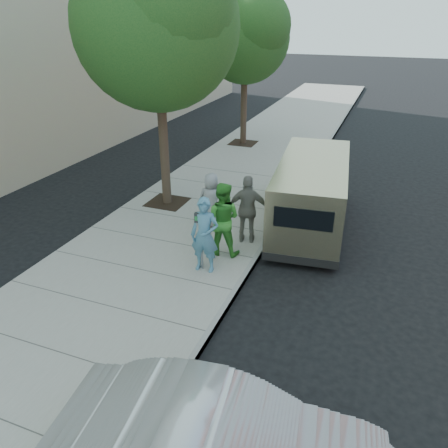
{
  "coord_description": "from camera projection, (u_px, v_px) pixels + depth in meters",
  "views": [
    {
      "loc": [
        4.14,
        -9.12,
        5.74
      ],
      "look_at": [
        0.71,
        -0.26,
        1.1
      ],
      "focal_mm": 35.0,
      "sensor_mm": 36.0,
      "label": 1
    }
  ],
  "objects": [
    {
      "name": "tree_near",
      "position": [
        158.0,
        19.0,
        11.81
      ],
      "size": [
        4.62,
        4.6,
        7.53
      ],
      "color": "black",
      "rests_on": "sidewalk"
    },
    {
      "name": "ground",
      "position": [
        203.0,
        253.0,
        11.5
      ],
      "size": [
        120.0,
        120.0,
        0.0
      ],
      "primitive_type": "plane",
      "color": "black",
      "rests_on": "ground"
    },
    {
      "name": "parking_meter",
      "position": [
        201.0,
        229.0,
        10.07
      ],
      "size": [
        0.32,
        0.17,
        1.47
      ],
      "rotation": [
        0.0,
        0.0,
        0.22
      ],
      "color": "gray",
      "rests_on": "sidewalk"
    },
    {
      "name": "person_striped_polo",
      "position": [
        248.0,
        210.0,
        11.39
      ],
      "size": [
        1.16,
        0.7,
        1.85
      ],
      "primitive_type": "imported",
      "rotation": [
        0.0,
        0.0,
        3.38
      ],
      "color": "gray",
      "rests_on": "sidewalk"
    },
    {
      "name": "sidewalk",
      "position": [
        169.0,
        244.0,
        11.8
      ],
      "size": [
        5.0,
        60.0,
        0.15
      ],
      "primitive_type": "cube",
      "color": "gray",
      "rests_on": "ground"
    },
    {
      "name": "tree_far",
      "position": [
        246.0,
        34.0,
        18.47
      ],
      "size": [
        3.92,
        3.8,
        6.49
      ],
      "color": "black",
      "rests_on": "sidewalk"
    },
    {
      "name": "person_green_shirt",
      "position": [
        222.0,
        219.0,
        10.82
      ],
      "size": [
        0.98,
        0.8,
        1.9
      ],
      "primitive_type": "imported",
      "rotation": [
        0.0,
        0.0,
        3.23
      ],
      "color": "green",
      "rests_on": "sidewalk"
    },
    {
      "name": "van",
      "position": [
        312.0,
        193.0,
        12.46
      ],
      "size": [
        2.35,
        5.6,
        2.02
      ],
      "rotation": [
        0.0,
        0.0,
        0.11
      ],
      "color": "tan",
      "rests_on": "ground"
    },
    {
      "name": "person_officer",
      "position": [
        205.0,
        235.0,
        10.1
      ],
      "size": [
        0.7,
        0.49,
        1.84
      ],
      "primitive_type": "imported",
      "rotation": [
        0.0,
        0.0,
        0.08
      ],
      "color": "teal",
      "rests_on": "sidewalk"
    },
    {
      "name": "person_gray_shirt",
      "position": [
        211.0,
        200.0,
        12.29
      ],
      "size": [
        0.82,
        0.58,
        1.59
      ],
      "primitive_type": "imported",
      "rotation": [
        0.0,
        0.0,
        3.24
      ],
      "color": "gray",
      "rests_on": "sidewalk"
    },
    {
      "name": "curb_face",
      "position": [
        255.0,
        261.0,
        11.0
      ],
      "size": [
        0.12,
        60.0,
        0.16
      ],
      "primitive_type": "cube",
      "color": "gray",
      "rests_on": "ground"
    }
  ]
}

